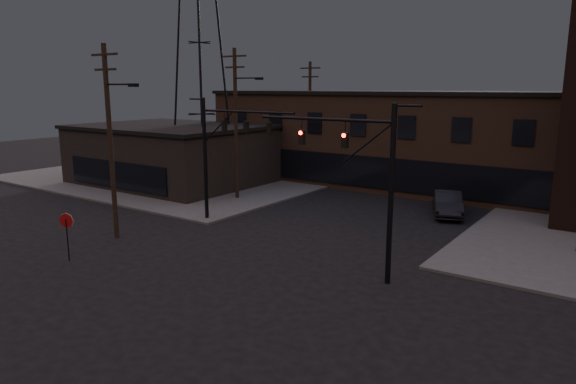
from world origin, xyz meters
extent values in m
plane|color=black|center=(0.00, 0.00, 0.00)|extent=(140.00, 140.00, 0.00)
cube|color=#474744|center=(-22.00, 22.00, 0.07)|extent=(30.00, 30.00, 0.15)
cube|color=brown|center=(0.00, 28.00, 4.00)|extent=(40.00, 12.00, 8.00)
cube|color=black|center=(-20.00, 16.00, 2.50)|extent=(16.00, 12.00, 5.00)
cylinder|color=black|center=(6.50, 4.50, 4.00)|extent=(0.24, 0.24, 8.00)
cylinder|color=black|center=(3.00, 4.50, 7.20)|extent=(7.00, 0.14, 0.14)
cube|color=#FF140C|center=(4.17, 4.50, 6.30)|extent=(0.28, 0.22, 0.70)
cube|color=#FF140C|center=(1.83, 4.50, 6.30)|extent=(0.28, 0.22, 0.70)
cylinder|color=black|center=(-8.00, 8.00, 4.00)|extent=(0.24, 0.24, 8.00)
cylinder|color=black|center=(-4.50, 8.00, 7.20)|extent=(7.00, 0.14, 0.14)
cube|color=black|center=(-6.25, 8.00, 6.30)|extent=(0.28, 0.22, 0.70)
cube|color=black|center=(-4.50, 8.00, 6.30)|extent=(0.28, 0.22, 0.70)
cube|color=black|center=(-2.75, 8.00, 6.30)|extent=(0.28, 0.22, 0.70)
cylinder|color=black|center=(-8.00, -2.00, 1.10)|extent=(0.06, 0.06, 2.20)
cylinder|color=maroon|center=(-8.00, -1.98, 2.10)|extent=(0.72, 0.33, 0.76)
cylinder|color=black|center=(-9.50, 2.00, 5.50)|extent=(0.28, 0.28, 11.00)
cube|color=black|center=(-9.50, 2.00, 10.40)|extent=(2.20, 0.12, 0.12)
cube|color=black|center=(-9.50, 2.00, 9.60)|extent=(1.80, 0.12, 0.12)
cube|color=black|center=(-7.20, 2.00, 8.75)|extent=(0.60, 0.25, 0.18)
cylinder|color=black|center=(-10.50, 14.00, 5.75)|extent=(0.28, 0.28, 11.50)
cube|color=black|center=(-10.50, 14.00, 10.90)|extent=(2.20, 0.12, 0.12)
cube|color=black|center=(-10.50, 14.00, 10.10)|extent=(1.80, 0.12, 0.12)
cube|color=black|center=(-8.20, 14.00, 9.25)|extent=(0.60, 0.25, 0.18)
cylinder|color=black|center=(-11.50, 26.00, 5.50)|extent=(0.28, 0.28, 11.00)
cube|color=black|center=(-11.50, 26.00, 10.40)|extent=(2.20, 0.12, 0.12)
cube|color=black|center=(-11.50, 26.00, 9.60)|extent=(1.80, 0.12, 0.12)
imported|color=black|center=(4.64, 18.42, 0.84)|extent=(3.55, 5.38, 1.68)
camera|label=1|loc=(15.35, -15.93, 8.66)|focal=32.00mm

